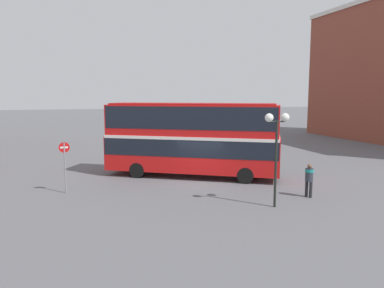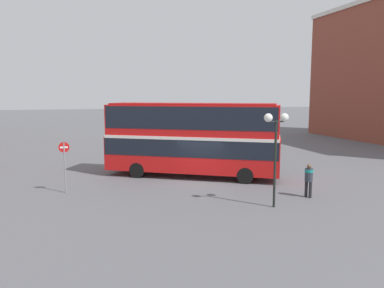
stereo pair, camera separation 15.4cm
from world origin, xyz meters
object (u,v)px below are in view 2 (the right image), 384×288
object	(u,v)px
double_decker_bus	(192,135)
pedestrian_foreground	(309,177)
parked_car_kerb_near	(144,142)
street_lamp_twin_globe	(276,132)
no_entry_sign	(65,160)

from	to	relation	value
double_decker_bus	pedestrian_foreground	distance (m)	8.08
parked_car_kerb_near	street_lamp_twin_globe	distance (m)	21.26
parked_car_kerb_near	pedestrian_foreground	bearing A→B (deg)	92.93
double_decker_bus	pedestrian_foreground	size ratio (longest dim) A/B	6.23
street_lamp_twin_globe	no_entry_sign	distance (m)	11.37
pedestrian_foreground	no_entry_sign	bearing A→B (deg)	-37.78
double_decker_bus	street_lamp_twin_globe	world-z (taller)	double_decker_bus
pedestrian_foreground	parked_car_kerb_near	xyz separation A→B (m)	(-5.54, 19.81, -0.35)
pedestrian_foreground	no_entry_sign	xyz separation A→B (m)	(-12.32, 4.56, 0.76)
double_decker_bus	pedestrian_foreground	bearing A→B (deg)	-25.63
no_entry_sign	street_lamp_twin_globe	bearing A→B (deg)	-29.97
street_lamp_twin_globe	no_entry_sign	size ratio (longest dim) A/B	1.60
double_decker_bus	street_lamp_twin_globe	distance (m)	7.85
parked_car_kerb_near	no_entry_sign	world-z (taller)	no_entry_sign
pedestrian_foreground	double_decker_bus	bearing A→B (deg)	-72.98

